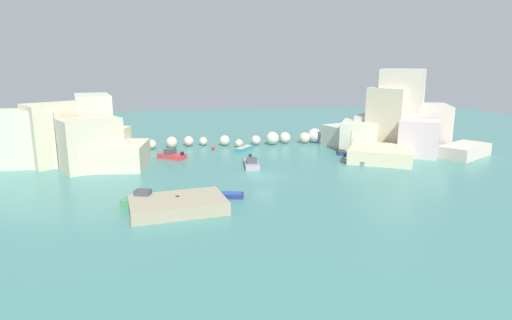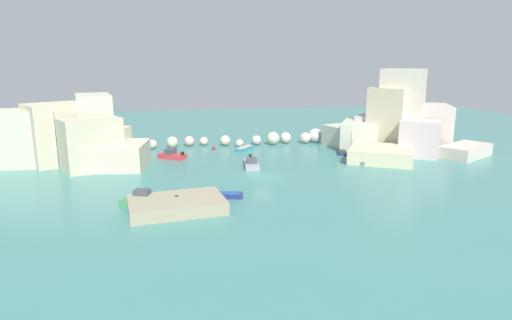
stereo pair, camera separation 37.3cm
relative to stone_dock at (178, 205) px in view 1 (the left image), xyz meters
name	(u,v)px [view 1 (the left image)]	position (x,y,z in m)	size (l,w,h in m)	color
cove_water	(264,177)	(11.09, 10.93, -0.63)	(160.00, 160.00, 0.00)	#428179
cliff_headland_left	(75,139)	(-13.98, 23.52, 2.99)	(21.31, 19.51, 9.63)	beige
cliff_headland_right	(396,126)	(36.22, 23.90, 3.37)	(25.17, 21.56, 13.26)	beige
rock_breakwater	(253,139)	(13.71, 32.52, 0.38)	(33.59, 4.42, 2.57)	#C1B4B7
stone_dock	(178,205)	(0.00, 0.00, 0.00)	(9.25, 5.94, 1.26)	gray
channel_buoy	(213,148)	(6.39, 29.65, -0.33)	(0.60, 0.60, 0.60)	red
moored_boat_0	(251,163)	(10.51, 16.69, -0.18)	(2.52, 5.66, 1.31)	#939197
moored_boat_1	(354,161)	(25.50, 15.78, -0.34)	(3.43, 4.40, 0.55)	#929899
moored_boat_2	(150,202)	(-2.77, 1.72, -0.07)	(6.16, 3.50, 1.78)	#3E874E
moored_boat_3	(244,148)	(11.46, 28.43, -0.36)	(3.84, 4.29, 0.55)	teal
moored_boat_4	(227,195)	(5.30, 3.28, -0.36)	(3.84, 2.06, 0.56)	navy
moored_boat_5	(341,152)	(26.30, 22.60, -0.37)	(2.28, 3.67, 0.52)	navy
moored_boat_6	(172,155)	(-0.46, 24.19, -0.13)	(4.54, 4.15, 1.46)	#CC3439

